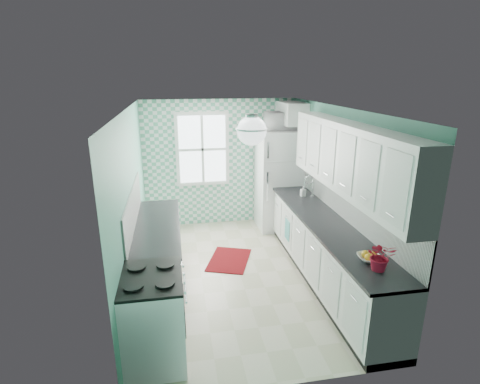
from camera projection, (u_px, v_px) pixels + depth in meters
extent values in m
cube|color=beige|center=(240.00, 275.00, 5.76)|extent=(3.00, 4.40, 0.02)
cube|color=white|center=(240.00, 108.00, 5.00)|extent=(3.00, 4.40, 0.02)
cube|color=#58A58D|center=(220.00, 163.00, 7.46)|extent=(3.00, 0.02, 2.50)
cube|color=#58A58D|center=(283.00, 274.00, 3.31)|extent=(3.00, 0.02, 2.50)
cube|color=#58A58D|center=(131.00, 203.00, 5.13)|extent=(0.02, 4.40, 2.50)
cube|color=#58A58D|center=(338.00, 192.00, 5.63)|extent=(0.02, 4.40, 2.50)
cube|color=#57AC8C|center=(220.00, 163.00, 7.44)|extent=(3.00, 0.01, 2.50)
cube|color=white|center=(202.00, 149.00, 7.26)|extent=(1.04, 0.05, 1.44)
cube|color=white|center=(202.00, 149.00, 7.25)|extent=(0.90, 0.02, 1.30)
cube|color=white|center=(348.00, 204.00, 5.27)|extent=(0.02, 3.60, 0.51)
cube|color=white|center=(133.00, 209.00, 5.08)|extent=(0.02, 2.15, 0.51)
cube|color=white|center=(349.00, 158.00, 4.85)|extent=(0.33, 3.20, 0.90)
cube|color=white|center=(291.00, 113.00, 7.02)|extent=(0.40, 0.74, 0.40)
cylinder|color=silver|center=(252.00, 117.00, 4.26)|extent=(0.14, 0.14, 0.04)
cylinder|color=silver|center=(252.00, 123.00, 4.28)|extent=(0.02, 0.02, 0.12)
sphere|color=white|center=(252.00, 131.00, 4.31)|extent=(0.34, 0.34, 0.34)
cube|color=white|center=(325.00, 253.00, 5.45)|extent=(0.60, 3.60, 0.90)
cube|color=black|center=(327.00, 223.00, 5.30)|extent=(0.63, 3.60, 0.04)
cube|color=white|center=(158.00, 257.00, 5.35)|extent=(0.60, 2.15, 0.90)
cube|color=black|center=(157.00, 226.00, 5.21)|extent=(0.63, 2.15, 0.04)
cube|color=silver|center=(279.00, 180.00, 7.32)|extent=(0.85, 0.80, 1.95)
cube|color=silver|center=(286.00, 162.00, 6.80)|extent=(0.83, 0.01, 0.02)
cube|color=silver|center=(268.00, 150.00, 6.66)|extent=(0.03, 0.03, 0.30)
cube|color=silver|center=(267.00, 187.00, 6.86)|extent=(0.03, 0.03, 0.54)
cube|color=white|center=(154.00, 318.00, 3.94)|extent=(0.64, 0.81, 0.96)
cube|color=black|center=(150.00, 278.00, 3.79)|extent=(0.64, 0.81, 0.03)
cube|color=black|center=(184.00, 310.00, 3.97)|extent=(0.01, 0.53, 0.32)
cube|color=silver|center=(303.00, 200.00, 6.31)|extent=(0.47, 0.39, 0.12)
cylinder|color=silver|center=(313.00, 188.00, 6.28)|extent=(0.02, 0.02, 0.30)
torus|color=silver|center=(310.00, 177.00, 6.21)|extent=(0.16, 0.02, 0.16)
cube|color=#690506|center=(229.00, 260.00, 6.19)|extent=(0.88, 1.04, 0.01)
cube|color=teal|center=(287.00, 230.00, 6.20)|extent=(0.07, 0.23, 0.35)
imported|color=white|center=(369.00, 258.00, 4.19)|extent=(0.28, 0.28, 0.06)
imported|color=#B70C23|center=(381.00, 256.00, 3.95)|extent=(0.37, 0.34, 0.33)
imported|color=#B1C5C9|center=(303.00, 191.00, 6.41)|extent=(0.09, 0.09, 0.18)
imported|color=silver|center=(281.00, 121.00, 6.98)|extent=(0.60, 0.41, 0.33)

